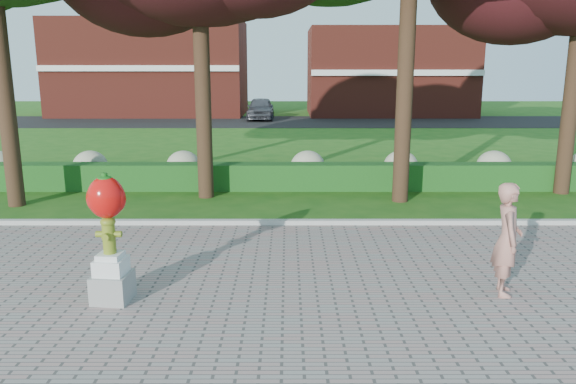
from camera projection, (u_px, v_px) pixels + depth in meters
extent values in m
plane|color=#1D5314|center=(269.00, 271.00, 10.36)|extent=(100.00, 100.00, 0.00)
cube|color=#ADADA5|center=(273.00, 223.00, 13.27)|extent=(40.00, 0.18, 0.15)
cube|color=#134316|center=(276.00, 177.00, 17.10)|extent=(24.00, 0.70, 0.80)
ellipsoid|color=tan|center=(90.00, 166.00, 18.04)|extent=(1.10, 1.10, 0.99)
ellipsoid|color=tan|center=(184.00, 166.00, 18.04)|extent=(1.10, 1.10, 0.99)
ellipsoid|color=tan|center=(308.00, 166.00, 18.04)|extent=(1.10, 1.10, 0.99)
ellipsoid|color=tan|center=(401.00, 166.00, 18.05)|extent=(1.10, 1.10, 0.99)
ellipsoid|color=tan|center=(494.00, 166.00, 18.05)|extent=(1.10, 1.10, 0.99)
cube|color=black|center=(282.00, 122.00, 37.67)|extent=(50.00, 8.00, 0.02)
cube|color=maroon|center=(152.00, 68.00, 42.74)|extent=(14.00, 8.00, 7.00)
cube|color=maroon|center=(388.00, 72.00, 42.82)|extent=(12.00, 8.00, 6.40)
cylinder|color=black|center=(3.00, 79.00, 14.49)|extent=(0.44, 0.44, 6.72)
cylinder|color=black|center=(203.00, 89.00, 15.53)|extent=(0.44, 0.44, 6.16)
cylinder|color=black|center=(406.00, 68.00, 14.92)|extent=(0.44, 0.44, 7.28)
cylinder|color=black|center=(572.00, 93.00, 16.06)|extent=(0.44, 0.44, 5.88)
cube|color=gray|center=(113.00, 287.00, 8.94)|extent=(0.62, 0.62, 0.45)
cube|color=silver|center=(111.00, 266.00, 8.86)|extent=(0.50, 0.50, 0.25)
cube|color=silver|center=(110.00, 256.00, 8.82)|extent=(0.40, 0.40, 0.09)
cylinder|color=olive|center=(109.00, 237.00, 8.75)|extent=(0.20, 0.20, 0.51)
ellipsoid|color=olive|center=(108.00, 222.00, 8.70)|extent=(0.24, 0.24, 0.17)
cylinder|color=olive|center=(99.00, 234.00, 8.74)|extent=(0.11, 0.10, 0.10)
cylinder|color=olive|center=(118.00, 234.00, 8.74)|extent=(0.11, 0.10, 0.10)
cylinder|color=olive|center=(106.00, 237.00, 8.61)|extent=(0.11, 0.11, 0.11)
cylinder|color=olive|center=(108.00, 217.00, 8.68)|extent=(0.07, 0.07, 0.05)
ellipsoid|color=red|center=(106.00, 197.00, 8.61)|extent=(0.57, 0.51, 0.66)
ellipsoid|color=red|center=(96.00, 198.00, 8.61)|extent=(0.28, 0.28, 0.42)
ellipsoid|color=red|center=(117.00, 198.00, 8.61)|extent=(0.28, 0.28, 0.42)
cylinder|color=#165A14|center=(105.00, 176.00, 8.54)|extent=(0.09, 0.09, 0.11)
ellipsoid|color=#165A14|center=(105.00, 178.00, 8.54)|extent=(0.22, 0.22, 0.07)
imported|color=#B17365|center=(507.00, 239.00, 9.07)|extent=(0.58, 0.76, 1.87)
imported|color=#43444B|center=(260.00, 108.00, 38.96)|extent=(1.80, 4.46, 1.52)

